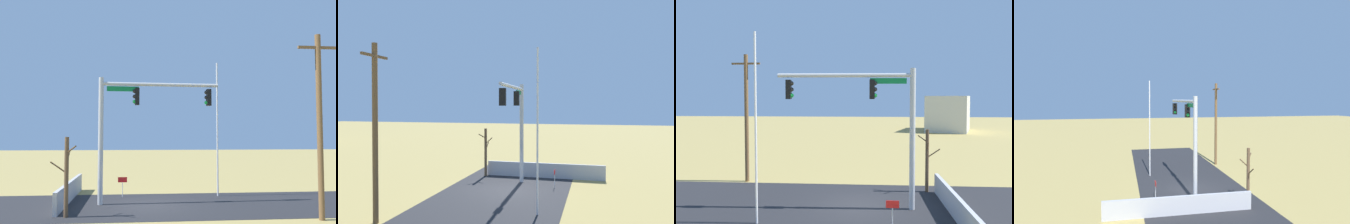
{
  "view_description": "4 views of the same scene",
  "coord_description": "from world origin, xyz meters",
  "views": [
    {
      "loc": [
        1.03,
        20.87,
        3.79
      ],
      "look_at": [
        -0.99,
        0.05,
        5.09
      ],
      "focal_mm": 40.57,
      "sensor_mm": 36.0,
      "label": 1
    },
    {
      "loc": [
        -21.48,
        -5.62,
        5.54
      ],
      "look_at": [
        -0.97,
        -0.26,
        5.13
      ],
      "focal_mm": 36.75,
      "sensor_mm": 36.0,
      "label": 2
    },
    {
      "loc": [
        0.42,
        -16.72,
        5.58
      ],
      "look_at": [
        -0.66,
        -0.9,
        4.89
      ],
      "focal_mm": 34.81,
      "sensor_mm": 36.0,
      "label": 3
    },
    {
      "loc": [
        21.02,
        -5.16,
        6.89
      ],
      "look_at": [
        -0.25,
        -0.75,
        5.87
      ],
      "focal_mm": 30.87,
      "sensor_mm": 36.0,
      "label": 4
    }
  ],
  "objects": [
    {
      "name": "road_surface",
      "position": [
        -4.0,
        0.0,
        0.01
      ],
      "size": [
        28.0,
        8.0,
        0.01
      ],
      "primitive_type": "cube",
      "color": "#232326",
      "rests_on": "ground_plane"
    },
    {
      "name": "flagpole",
      "position": [
        -4.42,
        -2.8,
        4.23
      ],
      "size": [
        0.1,
        0.1,
        8.46
      ],
      "primitive_type": "cylinder",
      "color": "silver",
      "rests_on": "ground_plane"
    },
    {
      "name": "utility_pole",
      "position": [
        -7.52,
        4.36,
        4.39
      ],
      "size": [
        1.9,
        0.26,
        8.45
      ],
      "color": "brown",
      "rests_on": "ground_plane"
    },
    {
      "name": "sidewalk_corner",
      "position": [
        3.71,
        -0.46,
        0.0
      ],
      "size": [
        6.0,
        6.0,
        0.01
      ],
      "primitive_type": "cube",
      "color": "#B7B5AD",
      "rests_on": "ground_plane"
    },
    {
      "name": "ground_plane",
      "position": [
        0.0,
        0.0,
        0.0
      ],
      "size": [
        160.0,
        160.0,
        0.0
      ],
      "primitive_type": "plane",
      "color": "#9E894C"
    },
    {
      "name": "open_sign",
      "position": [
        1.55,
        -2.98,
        0.91
      ],
      "size": [
        0.56,
        0.04,
        1.22
      ],
      "color": "silver",
      "rests_on": "ground_plane"
    },
    {
      "name": "signal_mast",
      "position": [
        0.98,
        -0.53,
        4.9
      ],
      "size": [
        6.84,
        0.58,
        7.05
      ],
      "color": "#B2B5BA",
      "rests_on": "ground_plane"
    },
    {
      "name": "retaining_fence",
      "position": [
        4.55,
        -1.87,
        0.56
      ],
      "size": [
        0.2,
        8.98,
        1.13
      ],
      "primitive_type": "cube",
      "color": "#A8A8AD",
      "rests_on": "ground_plane"
    },
    {
      "name": "bare_tree",
      "position": [
        4.03,
        2.69,
        1.93
      ],
      "size": [
        1.27,
        1.02,
        3.73
      ],
      "color": "brown",
      "rests_on": "ground_plane"
    }
  ]
}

